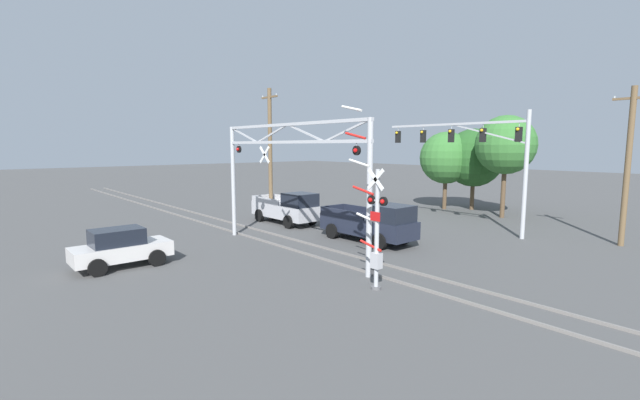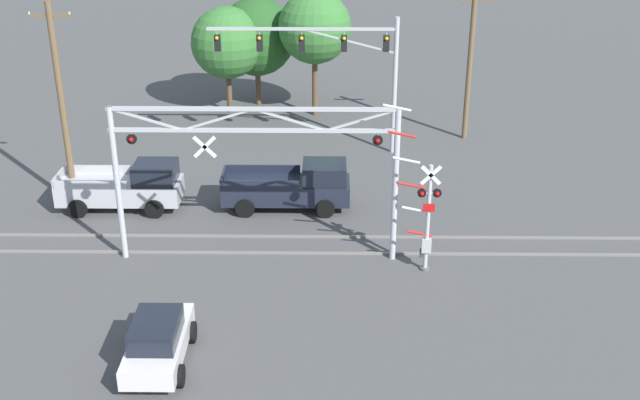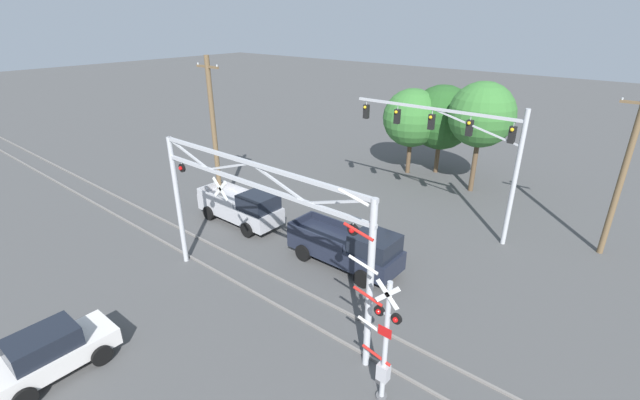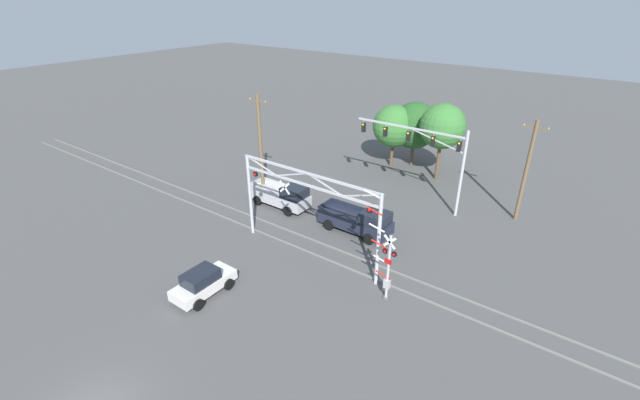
{
  "view_description": "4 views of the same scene",
  "coord_description": "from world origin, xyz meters",
  "px_view_note": "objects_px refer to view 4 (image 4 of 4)",
  "views": [
    {
      "loc": [
        16.34,
        3.28,
        5.08
      ],
      "look_at": [
        -1.73,
        18.82,
        2.08
      ],
      "focal_mm": 24.0,
      "sensor_mm": 36.0,
      "label": 1
    },
    {
      "loc": [
        2.75,
        -12.3,
        15.14
      ],
      "look_at": [
        2.43,
        14.16,
        3.03
      ],
      "focal_mm": 45.0,
      "sensor_mm": 36.0,
      "label": 2
    },
    {
      "loc": [
        11.19,
        5.69,
        10.98
      ],
      "look_at": [
        0.58,
        18.5,
        3.76
      ],
      "focal_mm": 24.0,
      "sensor_mm": 36.0,
      "label": 3
    },
    {
      "loc": [
        15.08,
        -4.03,
        16.45
      ],
      "look_at": [
        0.82,
        15.54,
        4.4
      ],
      "focal_mm": 24.0,
      "sensor_mm": 36.0,
      "label": 4
    }
  ],
  "objects_px": {
    "sedan_waiting": "(203,283)",
    "background_tree_beyond_span": "(442,126)",
    "traffic_signal_span": "(431,151)",
    "utility_pole_left": "(261,147)",
    "pickup_truck_following": "(282,196)",
    "background_tree_far_left_verge": "(394,126)",
    "utility_pole_right": "(526,170)",
    "background_tree_far_right_verge": "(415,125)",
    "crossing_gantry": "(308,200)",
    "pickup_truck_lead": "(359,221)",
    "crossing_signal_mast": "(386,265)"
  },
  "relations": [
    {
      "from": "sedan_waiting",
      "to": "background_tree_beyond_span",
      "type": "relative_size",
      "value": 0.53
    },
    {
      "from": "sedan_waiting",
      "to": "traffic_signal_span",
      "type": "bearing_deg",
      "value": 72.21
    },
    {
      "from": "utility_pole_left",
      "to": "pickup_truck_following",
      "type": "bearing_deg",
      "value": -8.31
    },
    {
      "from": "pickup_truck_following",
      "to": "sedan_waiting",
      "type": "xyz_separation_m",
      "value": [
        3.6,
        -11.42,
        -0.19
      ]
    },
    {
      "from": "sedan_waiting",
      "to": "background_tree_far_left_verge",
      "type": "xyz_separation_m",
      "value": [
        -0.66,
        25.07,
        3.32
      ]
    },
    {
      "from": "pickup_truck_following",
      "to": "sedan_waiting",
      "type": "bearing_deg",
      "value": -72.51
    },
    {
      "from": "traffic_signal_span",
      "to": "utility_pole_left",
      "type": "height_order",
      "value": "utility_pole_left"
    },
    {
      "from": "sedan_waiting",
      "to": "background_tree_far_left_verge",
      "type": "relative_size",
      "value": 0.62
    },
    {
      "from": "utility_pole_right",
      "to": "background_tree_far_right_verge",
      "type": "height_order",
      "value": "utility_pole_right"
    },
    {
      "from": "sedan_waiting",
      "to": "background_tree_beyond_span",
      "type": "height_order",
      "value": "background_tree_beyond_span"
    },
    {
      "from": "pickup_truck_following",
      "to": "crossing_gantry",
      "type": "bearing_deg",
      "value": -36.17
    },
    {
      "from": "pickup_truck_lead",
      "to": "background_tree_far_right_verge",
      "type": "bearing_deg",
      "value": 100.5
    },
    {
      "from": "crossing_signal_mast",
      "to": "pickup_truck_following",
      "type": "relative_size",
      "value": 1.23
    },
    {
      "from": "background_tree_beyond_span",
      "to": "background_tree_far_right_verge",
      "type": "xyz_separation_m",
      "value": [
        -3.5,
        1.97,
        -1.0
      ]
    },
    {
      "from": "utility_pole_left",
      "to": "sedan_waiting",
      "type": "bearing_deg",
      "value": -62.69
    },
    {
      "from": "utility_pole_left",
      "to": "background_tree_beyond_span",
      "type": "xyz_separation_m",
      "value": [
        10.51,
        12.79,
        0.5
      ]
    },
    {
      "from": "crossing_gantry",
      "to": "background_tree_far_left_verge",
      "type": "bearing_deg",
      "value": 99.95
    },
    {
      "from": "traffic_signal_span",
      "to": "pickup_truck_following",
      "type": "distance_m",
      "value": 12.5
    },
    {
      "from": "crossing_gantry",
      "to": "utility_pole_right",
      "type": "bearing_deg",
      "value": 53.57
    },
    {
      "from": "utility_pole_left",
      "to": "crossing_gantry",
      "type": "bearing_deg",
      "value": -29.34
    },
    {
      "from": "traffic_signal_span",
      "to": "background_tree_far_right_verge",
      "type": "distance_m",
      "value": 9.5
    },
    {
      "from": "pickup_truck_following",
      "to": "background_tree_far_left_verge",
      "type": "distance_m",
      "value": 14.31
    },
    {
      "from": "utility_pole_left",
      "to": "background_tree_far_left_verge",
      "type": "xyz_separation_m",
      "value": [
        5.42,
        13.29,
        -0.51
      ]
    },
    {
      "from": "crossing_signal_mast",
      "to": "background_tree_beyond_span",
      "type": "relative_size",
      "value": 0.91
    },
    {
      "from": "pickup_truck_lead",
      "to": "utility_pole_left",
      "type": "bearing_deg",
      "value": 178.58
    },
    {
      "from": "utility_pole_right",
      "to": "sedan_waiting",
      "type": "bearing_deg",
      "value": -121.47
    },
    {
      "from": "crossing_gantry",
      "to": "utility_pole_right",
      "type": "xyz_separation_m",
      "value": [
        10.13,
        13.73,
        -0.07
      ]
    },
    {
      "from": "crossing_gantry",
      "to": "pickup_truck_following",
      "type": "relative_size",
      "value": 2.0
    },
    {
      "from": "crossing_gantry",
      "to": "sedan_waiting",
      "type": "bearing_deg",
      "value": -109.95
    },
    {
      "from": "utility_pole_right",
      "to": "background_tree_far_right_verge",
      "type": "distance_m",
      "value": 13.11
    },
    {
      "from": "crossing_signal_mast",
      "to": "sedan_waiting",
      "type": "distance_m",
      "value": 10.79
    },
    {
      "from": "pickup_truck_following",
      "to": "background_tree_far_right_verge",
      "type": "distance_m",
      "value": 16.09
    },
    {
      "from": "crossing_gantry",
      "to": "utility_pole_right",
      "type": "distance_m",
      "value": 17.06
    },
    {
      "from": "pickup_truck_lead",
      "to": "utility_pole_left",
      "type": "distance_m",
      "value": 10.45
    },
    {
      "from": "traffic_signal_span",
      "to": "pickup_truck_lead",
      "type": "xyz_separation_m",
      "value": [
        -2.22,
        -6.96,
        -3.91
      ]
    },
    {
      "from": "traffic_signal_span",
      "to": "background_tree_far_right_verge",
      "type": "height_order",
      "value": "traffic_signal_span"
    },
    {
      "from": "pickup_truck_following",
      "to": "background_tree_beyond_span",
      "type": "xyz_separation_m",
      "value": [
        8.03,
        13.15,
        4.14
      ]
    },
    {
      "from": "pickup_truck_following",
      "to": "sedan_waiting",
      "type": "relative_size",
      "value": 1.38
    },
    {
      "from": "crossing_gantry",
      "to": "utility_pole_right",
      "type": "height_order",
      "value": "utility_pole_right"
    },
    {
      "from": "pickup_truck_following",
      "to": "background_tree_beyond_span",
      "type": "distance_m",
      "value": 15.95
    },
    {
      "from": "crossing_gantry",
      "to": "background_tree_beyond_span",
      "type": "relative_size",
      "value": 1.47
    },
    {
      "from": "sedan_waiting",
      "to": "background_tree_beyond_span",
      "type": "bearing_deg",
      "value": 79.78
    },
    {
      "from": "background_tree_far_right_verge",
      "to": "utility_pole_right",
      "type": "bearing_deg",
      "value": -26.59
    },
    {
      "from": "background_tree_beyond_span",
      "to": "background_tree_far_right_verge",
      "type": "height_order",
      "value": "background_tree_beyond_span"
    },
    {
      "from": "crossing_gantry",
      "to": "background_tree_far_right_verge",
      "type": "xyz_separation_m",
      "value": [
        -1.59,
        19.6,
        -0.06
      ]
    },
    {
      "from": "traffic_signal_span",
      "to": "utility_pole_left",
      "type": "xyz_separation_m",
      "value": [
        -12.02,
        -6.72,
        -0.28
      ]
    },
    {
      "from": "pickup_truck_following",
      "to": "crossing_signal_mast",
      "type": "bearing_deg",
      "value": -23.34
    },
    {
      "from": "utility_pole_right",
      "to": "background_tree_far_left_verge",
      "type": "distance_m",
      "value": 14.02
    },
    {
      "from": "sedan_waiting",
      "to": "background_tree_far_right_verge",
      "type": "relative_size",
      "value": 0.6
    },
    {
      "from": "background_tree_beyond_span",
      "to": "pickup_truck_following",
      "type": "bearing_deg",
      "value": -121.39
    }
  ]
}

